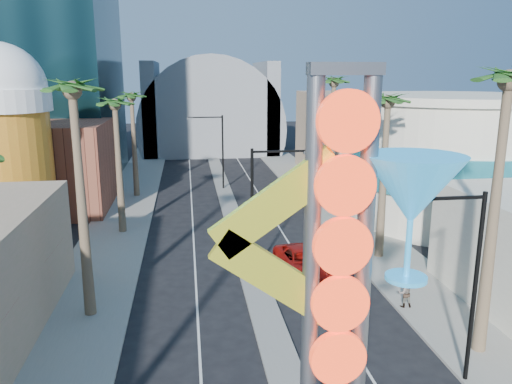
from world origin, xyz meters
name	(u,v)px	position (x,y,z in m)	size (l,w,h in m)	color
sidewalk_west	(124,215)	(-9.50, 35.00, 0.07)	(5.00, 100.00, 0.15)	gray
sidewalk_east	(332,207)	(9.50, 35.00, 0.07)	(5.00, 100.00, 0.15)	gray
median	(228,203)	(0.00, 38.00, 0.07)	(1.60, 84.00, 0.15)	gray
brick_filler_west	(52,167)	(-16.00, 38.00, 4.00)	(10.00, 10.00, 8.00)	brown
filler_east	(355,136)	(16.00, 48.00, 5.00)	(10.00, 20.00, 10.00)	tan
beer_mug	(5,135)	(-17.00, 30.00, 7.84)	(7.00, 7.00, 14.50)	#C4641A
turquoise_building	(449,159)	(18.00, 30.00, 5.25)	(16.60, 16.60, 10.60)	beige
canopy	(210,124)	(0.00, 72.00, 4.31)	(22.00, 16.00, 22.00)	slate
neon_sign	(368,270)	(0.82, 2.96, 7.31)	(6.53, 2.60, 12.55)	gray
streetlight_0	(261,200)	(0.55, 20.00, 4.88)	(3.79, 0.25, 8.00)	black
streetlight_1	(218,145)	(-0.55, 44.00, 4.88)	(3.79, 0.25, 8.00)	black
streetlight_2	(465,272)	(6.72, 8.00, 4.83)	(3.45, 0.25, 8.00)	black
palm_1	(73,105)	(-9.00, 16.00, 10.82)	(2.40, 2.40, 12.70)	brown
palm_2	(115,112)	(-9.00, 30.00, 9.48)	(2.40, 2.40, 11.20)	brown
palm_3	(132,103)	(-9.00, 42.00, 9.48)	(2.40, 2.40, 11.20)	brown
palm_5	(507,99)	(9.00, 10.00, 11.27)	(2.40, 2.40, 13.20)	brown
palm_6	(387,111)	(9.00, 22.00, 9.93)	(2.40, 2.40, 11.70)	brown
palm_7	(334,91)	(9.00, 34.00, 10.82)	(2.40, 2.40, 12.70)	brown
red_pickup	(303,261)	(3.23, 20.17, 0.76)	(2.53, 5.49, 1.52)	#B7140E
pedestrian_b	(405,293)	(7.46, 14.48, 0.93)	(0.76, 0.59, 1.57)	gray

